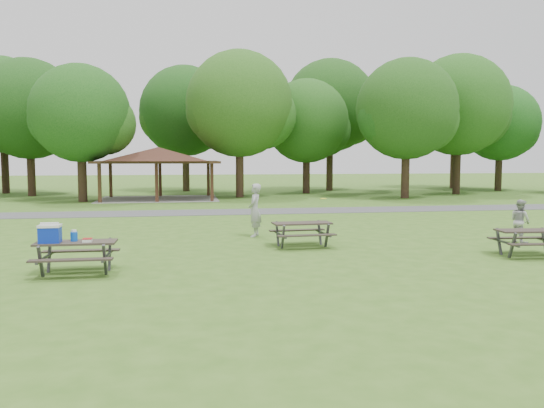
{
  "coord_description": "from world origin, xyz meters",
  "views": [
    {
      "loc": [
        -2.17,
        -15.1,
        2.99
      ],
      "look_at": [
        1.0,
        4.0,
        1.3
      ],
      "focal_mm": 35.0,
      "sensor_mm": 36.0,
      "label": 1
    }
  ],
  "objects_px": {
    "picnic_table_near": "(68,244)",
    "frisbee_thrower": "(255,210)",
    "picnic_table_middle": "(302,228)",
    "frisbee_catcher": "(520,221)"
  },
  "relations": [
    {
      "from": "picnic_table_near",
      "to": "frisbee_thrower",
      "type": "distance_m",
      "value": 7.97
    },
    {
      "from": "picnic_table_middle",
      "to": "frisbee_thrower",
      "type": "distance_m",
      "value": 2.83
    },
    {
      "from": "picnic_table_near",
      "to": "frisbee_catcher",
      "type": "xyz_separation_m",
      "value": [
        14.67,
        2.76,
        -0.03
      ]
    },
    {
      "from": "picnic_table_middle",
      "to": "frisbee_thrower",
      "type": "height_order",
      "value": "frisbee_thrower"
    },
    {
      "from": "picnic_table_near",
      "to": "picnic_table_middle",
      "type": "xyz_separation_m",
      "value": [
        6.87,
        3.18,
        -0.17
      ]
    },
    {
      "from": "picnic_table_middle",
      "to": "frisbee_thrower",
      "type": "bearing_deg",
      "value": 116.94
    },
    {
      "from": "picnic_table_near",
      "to": "picnic_table_middle",
      "type": "bearing_deg",
      "value": 24.82
    },
    {
      "from": "picnic_table_near",
      "to": "frisbee_thrower",
      "type": "bearing_deg",
      "value": 45.39
    },
    {
      "from": "picnic_table_middle",
      "to": "frisbee_catcher",
      "type": "distance_m",
      "value": 7.81
    },
    {
      "from": "picnic_table_middle",
      "to": "frisbee_thrower",
      "type": "xyz_separation_m",
      "value": [
        -1.27,
        2.5,
        0.38
      ]
    }
  ]
}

